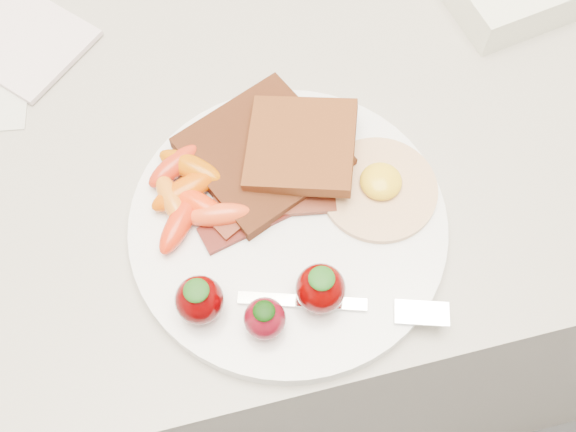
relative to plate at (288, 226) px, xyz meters
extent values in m
cube|color=gray|center=(0.01, 0.16, -0.46)|extent=(2.00, 0.60, 0.90)
cylinder|color=white|center=(0.00, 0.00, 0.00)|extent=(0.27, 0.27, 0.02)
cube|color=black|center=(-0.01, 0.07, 0.02)|extent=(0.15, 0.15, 0.01)
cube|color=#472B11|center=(0.03, 0.06, 0.03)|extent=(0.12, 0.12, 0.02)
cylinder|color=beige|center=(0.08, 0.01, 0.01)|extent=(0.11, 0.11, 0.01)
ellipsoid|color=yellow|center=(0.08, 0.01, 0.02)|extent=(0.04, 0.04, 0.02)
cube|color=black|center=(-0.02, 0.01, 0.01)|extent=(0.11, 0.05, 0.00)
cube|color=#401308|center=(-0.01, 0.02, 0.01)|extent=(0.11, 0.04, 0.00)
cube|color=#49100B|center=(-0.02, 0.03, 0.02)|extent=(0.10, 0.07, 0.00)
ellipsoid|color=#C54B00|center=(-0.08, 0.04, 0.02)|extent=(0.07, 0.04, 0.02)
ellipsoid|color=red|center=(-0.07, 0.03, 0.02)|extent=(0.06, 0.06, 0.02)
ellipsoid|color=red|center=(-0.09, 0.01, 0.02)|extent=(0.05, 0.06, 0.02)
ellipsoid|color=#BC5500|center=(-0.07, 0.07, 0.02)|extent=(0.06, 0.06, 0.02)
ellipsoid|color=red|center=(-0.08, 0.07, 0.02)|extent=(0.06, 0.05, 0.02)
ellipsoid|color=#E9471D|center=(-0.06, 0.02, 0.02)|extent=(0.06, 0.03, 0.02)
ellipsoid|color=orange|center=(-0.09, 0.04, 0.02)|extent=(0.03, 0.06, 0.02)
ellipsoid|color=#4A0001|center=(-0.09, -0.06, 0.03)|extent=(0.04, 0.04, 0.04)
ellipsoid|color=#184511|center=(-0.09, -0.06, 0.05)|extent=(0.02, 0.02, 0.01)
ellipsoid|color=#630815|center=(-0.04, -0.08, 0.03)|extent=(0.03, 0.03, 0.04)
ellipsoid|color=black|center=(-0.04, -0.08, 0.05)|extent=(0.02, 0.02, 0.01)
ellipsoid|color=#520000|center=(0.01, -0.07, 0.03)|extent=(0.04, 0.04, 0.04)
ellipsoid|color=#194D13|center=(0.01, -0.07, 0.05)|extent=(0.02, 0.02, 0.01)
cube|color=white|center=(-0.01, -0.07, 0.01)|extent=(0.10, 0.04, 0.00)
cube|color=silver|center=(0.08, -0.11, 0.01)|extent=(0.05, 0.03, 0.00)
cube|color=silver|center=(-0.21, 0.27, 0.00)|extent=(0.18, 0.18, 0.01)
camera|label=1|loc=(-0.06, -0.25, 0.56)|focal=45.00mm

